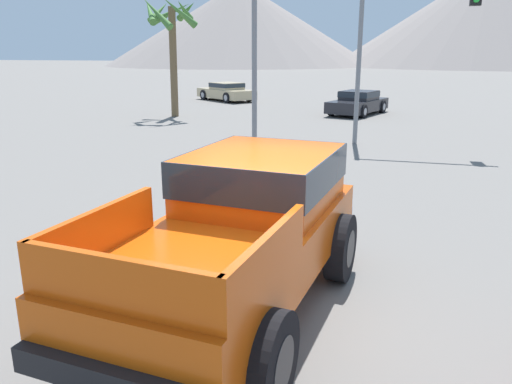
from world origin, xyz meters
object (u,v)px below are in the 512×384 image
at_px(parked_car_dark, 358,102).
at_px(traffic_light_crosswalk, 408,24).
at_px(orange_pickup_truck, 245,223).
at_px(parked_car_tan, 226,91).
at_px(palm_tree_tall, 170,27).

height_order(parked_car_dark, traffic_light_crosswalk, traffic_light_crosswalk).
xyz_separation_m(orange_pickup_truck, parked_car_dark, (-0.10, 21.34, -0.48)).
relative_size(parked_car_dark, traffic_light_crosswalk, 0.80).
xyz_separation_m(orange_pickup_truck, parked_car_tan, (-9.22, 26.65, -0.48)).
xyz_separation_m(parked_car_dark, palm_tree_tall, (-8.99, -3.46, 3.74)).
height_order(orange_pickup_truck, parked_car_tan, orange_pickup_truck).
height_order(orange_pickup_truck, traffic_light_crosswalk, traffic_light_crosswalk).
height_order(orange_pickup_truck, parked_car_dark, orange_pickup_truck).
height_order(traffic_light_crosswalk, palm_tree_tall, traffic_light_crosswalk).
distance_m(parked_car_dark, traffic_light_crosswalk, 9.86).
distance_m(traffic_light_crosswalk, palm_tree_tall, 12.39).
bearing_deg(traffic_light_crosswalk, parked_car_tan, 128.14).
bearing_deg(parked_car_tan, palm_tree_tall, -141.56).
distance_m(orange_pickup_truck, traffic_light_crosswalk, 12.86).
relative_size(orange_pickup_truck, palm_tree_tall, 0.90).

